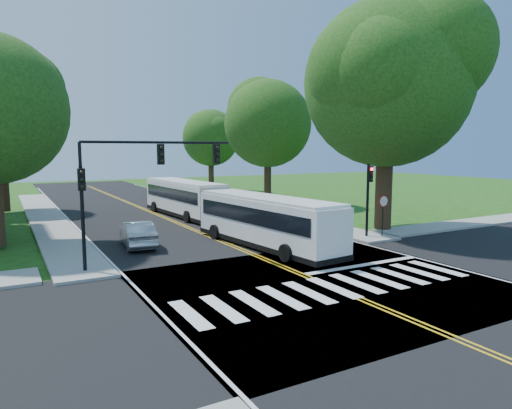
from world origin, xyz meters
TOP-DOWN VIEW (x-y plane):
  - ground at (0.00, 0.00)m, footprint 140.00×140.00m
  - road at (0.00, 18.00)m, footprint 14.00×96.00m
  - cross_road at (0.00, 0.00)m, footprint 60.00×12.00m
  - center_line at (0.00, 22.00)m, footprint 0.36×70.00m
  - edge_line_w at (-6.80, 22.00)m, footprint 0.12×70.00m
  - edge_line_e at (6.80, 22.00)m, footprint 0.12×70.00m
  - crosswalk at (0.00, -0.50)m, footprint 12.60×3.00m
  - stop_bar at (3.50, 1.60)m, footprint 6.60×0.40m
  - sidewalk_nw at (-8.30, 25.00)m, footprint 2.60×40.00m
  - sidewalk_ne at (8.30, 25.00)m, footprint 2.60×40.00m
  - sidewalk_xe at (20.00, 6.80)m, footprint 20.00×2.60m
  - tree_ne_big at (11.00, 8.00)m, footprint 10.80×10.80m
  - tree_west_far at (-11.00, 30.00)m, footprint 7.60×7.60m
  - tree_east_mid at (11.50, 24.00)m, footprint 8.40×8.40m
  - tree_east_far at (12.50, 40.00)m, footprint 7.20×7.20m
  - signal_nw at (-5.86, 6.43)m, footprint 7.15×0.46m
  - signal_ne at (8.20, 6.44)m, footprint 0.30×0.46m
  - stop_sign at (9.00, 5.98)m, footprint 0.76×0.08m
  - bus_lead at (1.49, 7.34)m, footprint 3.47×11.17m
  - bus_follow at (1.73, 20.92)m, footprint 3.17×11.27m
  - hatchback at (-4.72, 10.88)m, footprint 1.95×4.50m
  - suv at (5.68, 12.20)m, footprint 2.34×4.69m
  - dark_sedan at (5.34, 13.52)m, footprint 2.74×4.23m

SIDE VIEW (x-z plane):
  - ground at x=0.00m, z-range 0.00..0.00m
  - road at x=0.00m, z-range 0.00..0.01m
  - cross_road at x=0.00m, z-range 0.00..0.01m
  - center_line at x=0.00m, z-range 0.01..0.02m
  - edge_line_w at x=-6.80m, z-range 0.01..0.02m
  - edge_line_e at x=6.80m, z-range 0.01..0.02m
  - crosswalk at x=0.00m, z-range 0.01..0.02m
  - stop_bar at x=3.50m, z-range 0.01..0.02m
  - sidewalk_nw at x=-8.30m, z-range 0.00..0.15m
  - sidewalk_ne at x=8.30m, z-range 0.00..0.15m
  - sidewalk_xe at x=20.00m, z-range 0.00..0.15m
  - dark_sedan at x=5.34m, z-range 0.01..1.15m
  - suv at x=5.68m, z-range 0.01..1.29m
  - hatchback at x=-4.72m, z-range 0.01..1.45m
  - bus_lead at x=1.49m, z-range 0.09..2.93m
  - bus_follow at x=1.73m, z-range 0.09..2.97m
  - stop_sign at x=9.00m, z-range 0.77..3.30m
  - signal_ne at x=8.20m, z-range 0.76..5.16m
  - signal_nw at x=-5.86m, z-range 1.55..7.21m
  - tree_east_far at x=12.50m, z-range 1.69..12.03m
  - tree_west_far at x=-11.00m, z-range 1.66..12.33m
  - tree_east_mid at x=11.50m, z-range 1.89..13.82m
  - tree_ne_big at x=11.00m, z-range 2.17..17.08m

